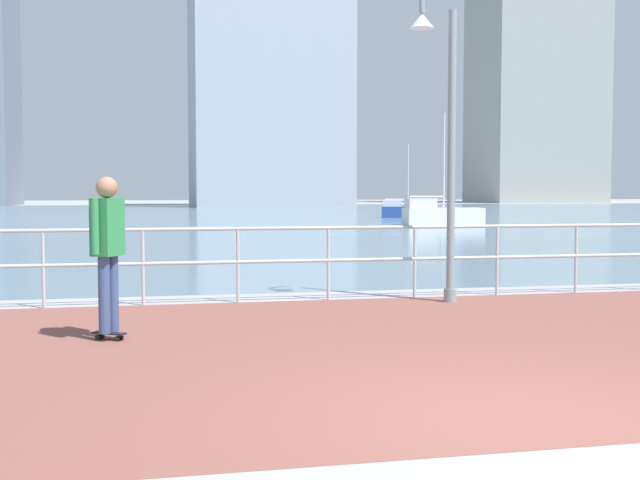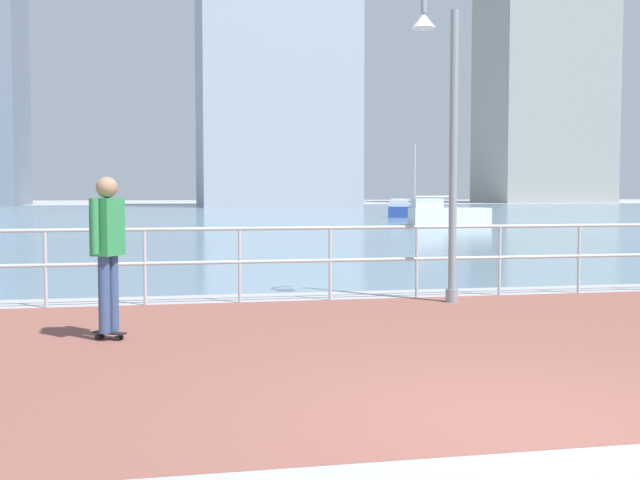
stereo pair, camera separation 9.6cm
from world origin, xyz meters
The scene contains 10 objects.
ground centered at (0.00, 40.00, 0.00)m, with size 220.00×220.00×0.00m, color #9E9EA3.
brick_paving centered at (0.00, 2.99, 0.00)m, with size 28.00×7.30×0.01m, color brown.
harbor_water centered at (0.00, 51.63, 0.00)m, with size 180.00×88.00×0.00m, color slate.
waterfront_railing centered at (0.00, 6.63, 0.79)m, with size 25.25×0.06×1.15m.
lamppost centered at (1.60, 5.99, 2.75)m, with size 0.80×0.41×4.97m.
skateboarder centered at (-3.16, 3.89, 1.12)m, with size 0.40×0.51×1.85m.
sailboat_yellow centered at (11.56, 32.53, 0.54)m, with size 4.00×1.27×5.61m.
sailboat_teal centered at (13.31, 43.42, 0.45)m, with size 3.47×2.05×4.66m.
tower_slate centered at (10.31, 85.18, 13.12)m, with size 16.84×17.03×27.90m.
tower_brick centered at (53.95, 105.87, 17.19)m, with size 17.31×13.77×36.04m.
Camera 1 is at (-2.67, -5.34, 1.68)m, focal length 44.76 mm.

